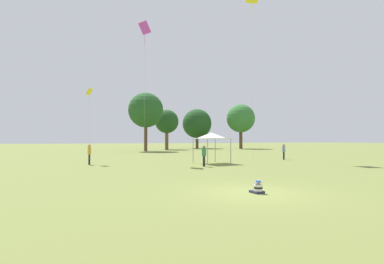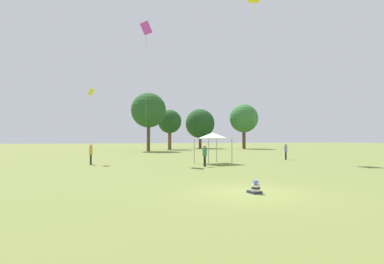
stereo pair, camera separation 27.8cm
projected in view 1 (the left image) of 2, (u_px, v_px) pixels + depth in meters
ground_plane at (252, 193)px, 12.30m from camera, size 300.00×300.00×0.00m
seated_toddler at (258, 188)px, 12.15m from camera, size 0.47×0.57×0.54m
person_standing_0 at (204, 154)px, 24.07m from camera, size 0.47×0.47×1.72m
person_standing_1 at (284, 150)px, 32.08m from camera, size 0.34×0.34×1.70m
person_standing_2 at (89, 152)px, 25.75m from camera, size 0.39×0.39×1.78m
canopy_tent at (212, 136)px, 27.19m from camera, size 3.22×3.22×2.80m
kite_1 at (89, 95)px, 28.10m from camera, size 0.70×0.81×6.97m
kite_2 at (145, 31)px, 30.00m from camera, size 1.21×1.39×13.90m
kite_3 at (253, 1)px, 33.89m from camera, size 1.60×1.30×18.87m
distant_tree_0 at (167, 122)px, 64.12m from camera, size 5.05×5.05×8.54m
distant_tree_1 at (197, 124)px, 71.72m from camera, size 6.98×6.98×9.44m
distant_tree_2 at (146, 110)px, 54.97m from camera, size 6.42×6.42×10.77m
distant_tree_3 at (241, 119)px, 69.90m from camera, size 6.61×6.61×10.39m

